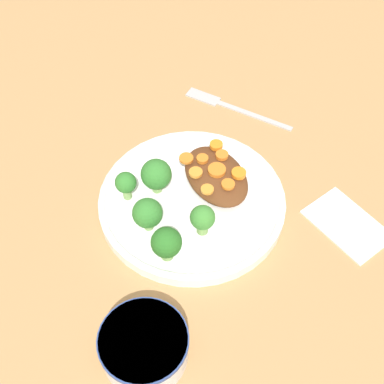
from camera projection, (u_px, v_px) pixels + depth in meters
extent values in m
plane|color=tan|center=(192.00, 206.00, 0.84)|extent=(4.00, 4.00, 0.00)
cylinder|color=white|center=(192.00, 202.00, 0.83)|extent=(0.29, 0.29, 0.02)
torus|color=white|center=(192.00, 198.00, 0.82)|extent=(0.29, 0.29, 0.01)
cylinder|color=silver|center=(144.00, 347.00, 0.67)|extent=(0.11, 0.11, 0.05)
cylinder|color=#2D478C|center=(143.00, 340.00, 0.65)|extent=(0.11, 0.11, 0.01)
cylinder|color=white|center=(143.00, 342.00, 0.66)|extent=(0.09, 0.09, 0.01)
ellipsoid|color=#5B3319|center=(216.00, 176.00, 0.83)|extent=(0.13, 0.09, 0.03)
cylinder|color=#7FA85B|center=(127.00, 192.00, 0.81)|extent=(0.01, 0.01, 0.03)
sphere|color=#337A2D|center=(126.00, 182.00, 0.80)|extent=(0.03, 0.03, 0.03)
cylinder|color=#759E51|center=(202.00, 226.00, 0.77)|extent=(0.02, 0.02, 0.02)
sphere|color=#3D8433|center=(203.00, 217.00, 0.76)|extent=(0.04, 0.04, 0.04)
cylinder|color=#759E51|center=(167.00, 252.00, 0.75)|extent=(0.02, 0.02, 0.02)
sphere|color=#286B23|center=(166.00, 242.00, 0.73)|extent=(0.04, 0.04, 0.04)
cylinder|color=#7FA85B|center=(148.00, 223.00, 0.78)|extent=(0.01, 0.01, 0.02)
sphere|color=#337A2D|center=(147.00, 213.00, 0.76)|extent=(0.04, 0.04, 0.04)
cylinder|color=#7FA85B|center=(157.00, 185.00, 0.82)|extent=(0.01, 0.01, 0.02)
sphere|color=#337A2D|center=(156.00, 174.00, 0.80)|extent=(0.05, 0.05, 0.05)
cylinder|color=orange|center=(217.00, 170.00, 0.82)|extent=(0.03, 0.03, 0.01)
cylinder|color=orange|center=(216.00, 145.00, 0.85)|extent=(0.02, 0.02, 0.01)
cylinder|color=orange|center=(207.00, 189.00, 0.79)|extent=(0.02, 0.02, 0.00)
cylinder|color=orange|center=(239.00, 173.00, 0.81)|extent=(0.02, 0.02, 0.01)
cylinder|color=orange|center=(202.00, 159.00, 0.83)|extent=(0.02, 0.02, 0.01)
cylinder|color=orange|center=(228.00, 184.00, 0.80)|extent=(0.02, 0.02, 0.00)
cylinder|color=orange|center=(196.00, 172.00, 0.81)|extent=(0.02, 0.02, 0.00)
cylinder|color=orange|center=(186.00, 158.00, 0.83)|extent=(0.02, 0.02, 0.00)
cylinder|color=orange|center=(222.00, 155.00, 0.84)|extent=(0.02, 0.02, 0.01)
cube|color=#B3B3B3|center=(254.00, 115.00, 0.96)|extent=(0.13, 0.09, 0.01)
cube|color=#B3B3B3|center=(203.00, 96.00, 0.99)|extent=(0.07, 0.06, 0.01)
cube|color=white|center=(347.00, 224.00, 0.81)|extent=(0.14, 0.10, 0.01)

